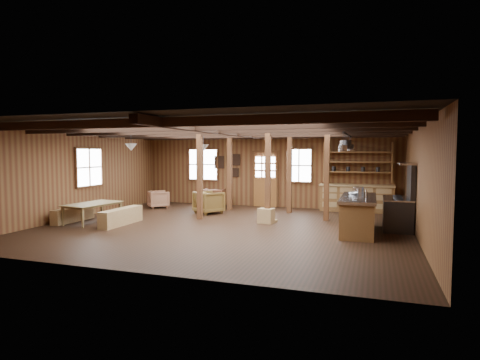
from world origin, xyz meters
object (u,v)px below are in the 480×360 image
Objects in this scene: commercial_range at (400,208)px; dining_table at (94,213)px; armchair_a at (214,198)px; armchair_c at (159,199)px; kitchen_island at (358,214)px; armchair_b at (209,202)px.

dining_table is at bearing -168.15° from commercial_range.
armchair_a is (2.07, 4.38, 0.06)m from dining_table.
dining_table is 2.15× the size of armchair_a.
armchair_c is (0.16, 3.50, 0.03)m from dining_table.
kitchen_island is 2.96× the size of armchair_b.
commercial_range is at bearing -144.55° from armchair_c.
armchair_c is (-8.39, 1.70, -0.28)m from commercial_range.
armchair_c reaches higher than dining_table.
armchair_b is (2.52, 2.80, 0.09)m from dining_table.
commercial_range reaches higher than dining_table.
commercial_range is (1.05, 0.73, 0.12)m from kitchen_island.
armchair_b is 1.19× the size of armchair_c.
armchair_b is at bearing -149.54° from armchair_c.
commercial_range is 2.56× the size of armchair_c.
commercial_range reaches higher than armchair_c.
commercial_range is 2.15× the size of armchair_b.
kitchen_island is 7.58m from dining_table.
commercial_range is at bearing 34.37° from kitchen_island.
kitchen_island is 6.36m from armchair_a.
armchair_c is at bearing 17.08° from armchair_b.
armchair_a reaches higher than dining_table.
armchair_a is at bearing -40.54° from armchair_b.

